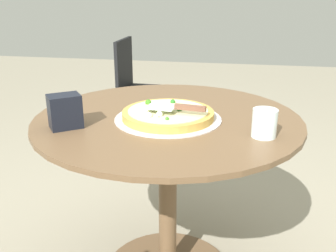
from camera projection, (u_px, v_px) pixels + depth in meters
The scene contains 6 objects.
patio_table at pixel (168, 166), 1.49m from camera, with size 0.98×0.98×0.73m.
pizza_on_tray at pixel (168, 115), 1.38m from camera, with size 0.39×0.39×0.05m.
pizza_server at pixel (176, 107), 1.33m from camera, with size 0.09×0.21×0.02m.
drinking_cup at pixel (264, 123), 1.21m from camera, with size 0.08×0.08×0.09m, color silver.
napkin_dispenser at pixel (65, 111), 1.28m from camera, with size 0.10×0.08×0.11m, color black.
patio_chair_near at pixel (138, 84), 2.92m from camera, with size 0.38×0.38×0.82m.
Camera 1 is at (-1.32, -0.25, 1.18)m, focal length 40.83 mm.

